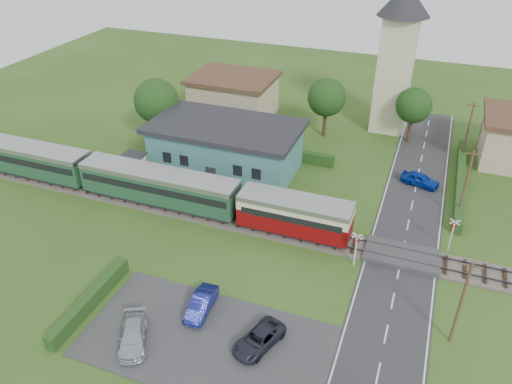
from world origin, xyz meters
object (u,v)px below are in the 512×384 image
(train, at_px, (131,180))
(pedestrian_near, at_px, (286,203))
(car_park_silver, at_px, (133,335))
(equipment_hut, at_px, (134,166))
(station_building, at_px, (226,147))
(house_west, at_px, (234,96))
(car_on_road, at_px, (420,179))
(church_tower, at_px, (398,49))
(car_park_dark, at_px, (259,339))
(crossing_signal_far, at_px, (453,230))
(pedestrian_far, at_px, (153,174))
(crossing_signal_near, at_px, (356,245))
(car_park_blue, at_px, (201,304))

(train, distance_m, pedestrian_near, 15.36)
(car_park_silver, bearing_deg, train, 95.80)
(equipment_hut, relative_size, station_building, 0.16)
(car_park_silver, bearing_deg, house_west, 75.99)
(car_on_road, bearing_deg, equipment_hut, 123.73)
(church_tower, distance_m, pedestrian_near, 25.66)
(equipment_hut, xyz_separation_m, car_park_dark, (20.00, -16.28, -1.09))
(equipment_hut, bearing_deg, crossing_signal_far, -1.46)
(train, distance_m, pedestrian_far, 3.41)
(crossing_signal_near, distance_m, crossing_signal_far, 8.65)
(car_park_dark, distance_m, pedestrian_far, 24.14)
(house_west, xyz_separation_m, car_park_silver, (8.89, -38.82, -2.10))
(church_tower, bearing_deg, train, -129.28)
(car_park_silver, bearing_deg, church_tower, 48.21)
(house_west, bearing_deg, equipment_hut, -98.62)
(car_park_dark, height_order, pedestrian_far, pedestrian_far)
(car_park_blue, xyz_separation_m, car_park_dark, (5.06, -1.58, -0.07))
(church_tower, height_order, pedestrian_far, church_tower)
(station_building, bearing_deg, pedestrian_near, -35.18)
(equipment_hut, bearing_deg, car_park_silver, -57.98)
(station_building, relative_size, car_park_silver, 3.76)
(station_building, height_order, car_park_silver, station_building)
(pedestrian_far, bearing_deg, church_tower, -23.93)
(equipment_hut, bearing_deg, house_west, 81.38)
(church_tower, relative_size, car_park_silver, 4.14)
(train, xyz_separation_m, car_park_dark, (18.27, -13.08, -1.52))
(car_on_road, bearing_deg, church_tower, 36.78)
(church_tower, distance_m, pedestrian_far, 32.11)
(car_park_silver, distance_m, pedestrian_near, 19.25)
(crossing_signal_near, bearing_deg, house_west, 130.11)
(house_west, relative_size, crossing_signal_near, 3.30)
(train, height_order, house_west, house_west)
(house_west, height_order, car_park_dark, house_west)
(pedestrian_far, bearing_deg, car_park_silver, -134.63)
(church_tower, bearing_deg, station_building, -131.41)
(car_on_road, bearing_deg, pedestrian_far, 125.13)
(equipment_hut, bearing_deg, station_building, 35.92)
(car_on_road, bearing_deg, station_building, 115.58)
(car_park_blue, bearing_deg, church_tower, 73.84)
(train, relative_size, pedestrian_far, 28.45)
(train, bearing_deg, house_west, 86.84)
(equipment_hut, height_order, church_tower, church_tower)
(car_park_blue, height_order, car_park_silver, car_park_blue)
(equipment_hut, bearing_deg, car_park_blue, -44.54)
(car_park_blue, height_order, pedestrian_near, pedestrian_near)
(car_park_blue, distance_m, pedestrian_near, 14.42)
(house_west, relative_size, car_on_road, 2.76)
(train, bearing_deg, equipment_hut, 118.41)
(church_tower, relative_size, crossing_signal_near, 5.37)
(equipment_hut, distance_m, pedestrian_far, 2.29)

